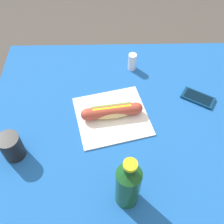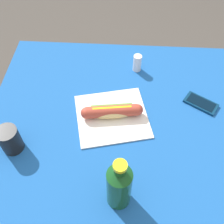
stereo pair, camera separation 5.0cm
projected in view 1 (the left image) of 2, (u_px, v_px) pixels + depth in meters
ground_plane at (120, 190)px, 1.64m from camera, size 6.00×6.00×0.00m
dining_table at (124, 136)px, 1.16m from camera, size 1.07×0.88×0.74m
paper_wrapper at (112, 116)px, 1.05m from camera, size 0.32×0.31×0.01m
hot_dog at (112, 111)px, 1.03m from camera, size 0.23×0.08×0.05m
cell_phone at (198, 98)px, 1.10m from camera, size 0.14×0.12×0.01m
soda_bottle at (128, 185)px, 0.78m from camera, size 0.07×0.07×0.23m
drinking_cup at (12, 147)px, 0.91m from camera, size 0.07×0.07×0.10m
salt_shaker at (132, 62)px, 1.19m from camera, size 0.04×0.04×0.08m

